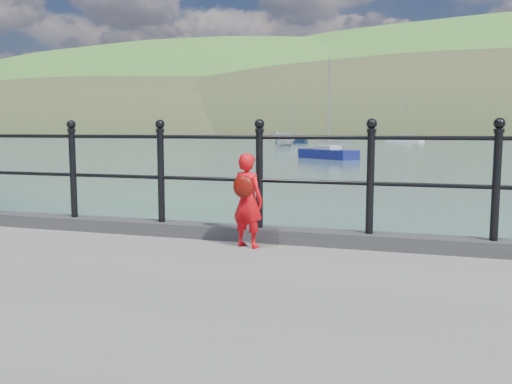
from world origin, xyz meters
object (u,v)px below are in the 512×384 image
(launch_white, at_px, (285,140))
(sailboat_deep, at_px, (405,140))
(railing, at_px, (209,166))
(sailboat_port, at_px, (328,154))
(sailboat_left, at_px, (291,141))
(child, at_px, (247,200))

(launch_white, bearing_deg, sailboat_deep, 84.15)
(railing, relative_size, sailboat_deep, 1.89)
(sailboat_port, bearing_deg, sailboat_deep, 125.59)
(railing, distance_m, sailboat_left, 78.87)
(launch_white, distance_m, sailboat_left, 17.81)
(sailboat_port, bearing_deg, launch_white, 150.40)
(sailboat_port, bearing_deg, sailboat_left, 146.25)
(railing, relative_size, sailboat_port, 2.39)
(child, bearing_deg, railing, -15.49)
(launch_white, relative_size, sailboat_deep, 0.50)
(launch_white, height_order, sailboat_left, sailboat_left)
(sailboat_deep, bearing_deg, railing, -63.09)
(railing, xyz_separation_m, sailboat_left, (-17.60, 76.86, -1.48))
(sailboat_port, distance_m, sailboat_deep, 57.99)
(child, distance_m, sailboat_left, 79.34)
(launch_white, bearing_deg, railing, -60.99)
(sailboat_left, relative_size, sailboat_deep, 0.73)
(sailboat_left, bearing_deg, launch_white, -71.80)
(railing, distance_m, child, 0.75)
(railing, bearing_deg, sailboat_port, 97.59)
(launch_white, bearing_deg, child, -60.54)
(child, height_order, sailboat_left, sailboat_left)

